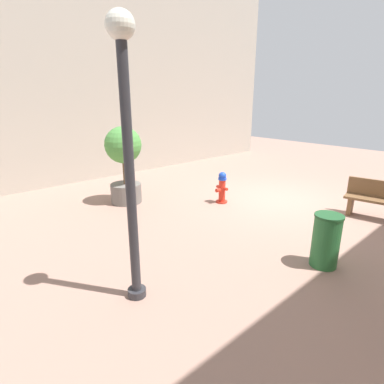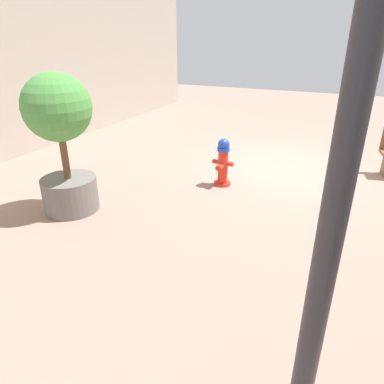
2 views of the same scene
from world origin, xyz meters
TOP-DOWN VIEW (x-y plane):
  - ground_plane at (0.00, 0.00)m, footprint 23.40×23.40m
  - fire_hydrant at (0.98, 1.42)m, footprint 0.41×0.39m
  - planter_tree at (2.84, 3.45)m, footprint 1.01×1.01m
  - street_lamp at (-1.12, 5.60)m, footprint 0.36×0.36m

SIDE VIEW (x-z plane):
  - ground_plane at x=0.00m, z-range 0.00..0.00m
  - fire_hydrant at x=0.98m, z-range 0.00..0.91m
  - planter_tree at x=2.84m, z-range 0.18..2.35m
  - street_lamp at x=-1.12m, z-range 0.47..4.40m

